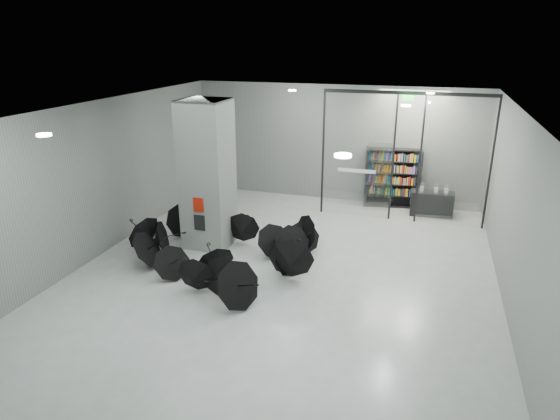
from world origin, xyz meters
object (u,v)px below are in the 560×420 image
(bookshelf, at_px, (392,178))
(column, at_px, (207,175))
(shop_counter, at_px, (432,204))
(umbrella_cluster, at_px, (230,255))

(bookshelf, bearing_deg, column, -143.42)
(shop_counter, bearing_deg, column, -147.20)
(bookshelf, height_order, umbrella_cluster, bookshelf)
(bookshelf, distance_m, umbrella_cluster, 6.90)
(column, height_order, shop_counter, column)
(column, bearing_deg, shop_counter, 35.66)
(column, relative_size, bookshelf, 1.99)
(umbrella_cluster, bearing_deg, column, 132.61)
(bookshelf, height_order, shop_counter, bookshelf)
(shop_counter, xyz_separation_m, umbrella_cluster, (-4.80, -5.39, -0.09))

